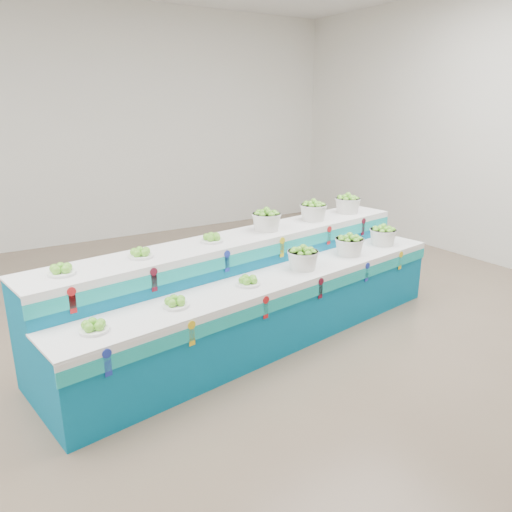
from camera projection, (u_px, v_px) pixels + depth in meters
name	position (u px, v px, depth m)	size (l,w,h in m)	color
ground	(214.00, 361.00, 4.68)	(10.00, 10.00, 0.00)	brown
back_wall	(73.00, 125.00, 8.15)	(10.00, 10.00, 0.00)	silver
display_stand	(256.00, 289.00, 5.07)	(4.50, 1.15, 1.02)	#056C9B
plate_lower_left	(94.00, 325.00, 3.64)	(0.23, 0.23, 0.10)	white
plate_lower_mid	(175.00, 301.00, 4.09)	(0.23, 0.23, 0.10)	white
plate_lower_right	(248.00, 280.00, 4.58)	(0.23, 0.23, 0.10)	white
basket_lower_left	(303.00, 258.00, 5.02)	(0.32, 0.32, 0.23)	silver
basket_lower_mid	(349.00, 245.00, 5.49)	(0.32, 0.32, 0.23)	silver
basket_lower_right	(383.00, 235.00, 5.89)	(0.32, 0.32, 0.23)	silver
plate_upper_left	(61.00, 269.00, 3.96)	(0.23, 0.23, 0.10)	white
plate_upper_mid	(140.00, 252.00, 4.40)	(0.23, 0.23, 0.10)	white
plate_upper_right	(212.00, 237.00, 4.90)	(0.23, 0.23, 0.10)	white
basket_upper_left	(266.00, 220.00, 5.34)	(0.32, 0.32, 0.23)	silver
basket_upper_mid	(313.00, 210.00, 5.80)	(0.32, 0.32, 0.23)	silver
basket_upper_right	(348.00, 204.00, 6.20)	(0.32, 0.32, 0.23)	silver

